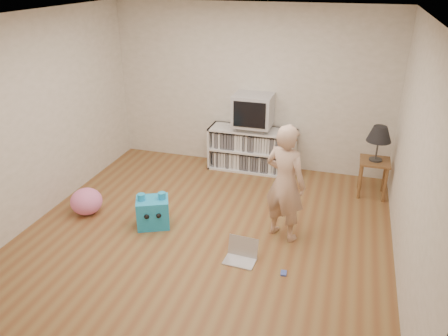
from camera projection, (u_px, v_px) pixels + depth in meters
ground at (207, 232)px, 5.53m from camera, size 4.50×4.50×0.00m
walls at (205, 136)px, 4.99m from camera, size 4.52×4.52×2.60m
ceiling at (202, 16)px, 4.44m from camera, size 4.50×4.50×0.01m
media_unit at (252, 149)px, 7.13m from camera, size 1.40×0.45×0.70m
dvd_deck at (253, 127)px, 6.95m from camera, size 0.45×0.35×0.07m
crt_tv at (253, 110)px, 6.83m from camera, size 0.60×0.53×0.50m
side_table at (374, 169)px, 6.27m from camera, size 0.42×0.42×0.55m
table_lamp at (379, 135)px, 6.05m from camera, size 0.34×0.34×0.52m
person at (285, 183)px, 5.16m from camera, size 0.63×0.54×1.47m
laptop at (241, 254)px, 5.00m from camera, size 0.37×0.30×0.24m
playing_cards at (284, 273)px, 4.78m from camera, size 0.07×0.10×0.02m
plush_blue at (153, 212)px, 5.60m from camera, size 0.50×0.46×0.47m
plush_pink at (86, 201)px, 5.89m from camera, size 0.43×0.43×0.36m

